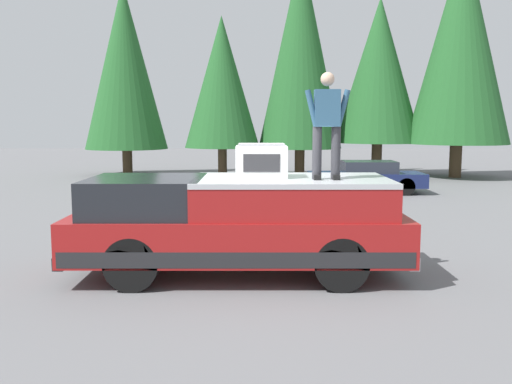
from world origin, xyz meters
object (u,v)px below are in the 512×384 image
(parked_car_navy, at_px, (366,177))
(compressor_unit, at_px, (261,161))
(person_on_truck_bed, at_px, (327,123))
(pickup_truck, at_px, (238,224))

(parked_car_navy, bearing_deg, compressor_unit, 160.16)
(person_on_truck_bed, distance_m, parked_car_navy, 11.71)
(person_on_truck_bed, bearing_deg, pickup_truck, 80.27)
(pickup_truck, relative_size, parked_car_navy, 1.35)
(person_on_truck_bed, xyz_separation_m, parked_car_navy, (11.18, -2.88, -1.97))
(pickup_truck, xyz_separation_m, parked_car_navy, (10.94, -4.30, -0.29))
(pickup_truck, distance_m, compressor_unit, 1.12)
(person_on_truck_bed, bearing_deg, compressor_unit, 72.29)
(parked_car_navy, bearing_deg, person_on_truck_bed, 165.54)
(pickup_truck, height_order, person_on_truck_bed, person_on_truck_bed)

